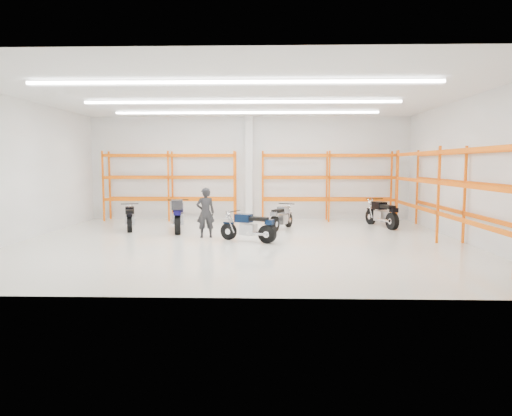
{
  "coord_description": "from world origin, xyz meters",
  "views": [
    {
      "loc": [
        0.85,
        -14.15,
        2.45
      ],
      "look_at": [
        0.45,
        0.5,
        1.03
      ],
      "focal_mm": 32.0,
      "sensor_mm": 36.0,
      "label": 1
    }
  ],
  "objects_px": {
    "motorcycle_main": "(250,228)",
    "standing_man": "(206,213)",
    "motorcycle_back_b": "(178,216)",
    "motorcycle_back_c": "(281,218)",
    "motorcycle_back_d": "(382,214)",
    "motorcycle_back_a": "(130,218)",
    "structural_column": "(249,168)"
  },
  "relations": [
    {
      "from": "motorcycle_back_a",
      "to": "motorcycle_back_c",
      "type": "xyz_separation_m",
      "value": [
        5.6,
        0.28,
        -0.0
      ]
    },
    {
      "from": "motorcycle_back_a",
      "to": "standing_man",
      "type": "height_order",
      "value": "standing_man"
    },
    {
      "from": "motorcycle_back_b",
      "to": "standing_man",
      "type": "height_order",
      "value": "standing_man"
    },
    {
      "from": "motorcycle_main",
      "to": "motorcycle_back_d",
      "type": "bearing_deg",
      "value": 34.38
    },
    {
      "from": "motorcycle_back_c",
      "to": "standing_man",
      "type": "xyz_separation_m",
      "value": [
        -2.55,
        -1.89,
        0.39
      ]
    },
    {
      "from": "motorcycle_main",
      "to": "motorcycle_back_c",
      "type": "height_order",
      "value": "motorcycle_main"
    },
    {
      "from": "motorcycle_back_c",
      "to": "structural_column",
      "type": "bearing_deg",
      "value": 113.03
    },
    {
      "from": "motorcycle_main",
      "to": "motorcycle_back_a",
      "type": "xyz_separation_m",
      "value": [
        -4.56,
        2.4,
        -0.01
      ]
    },
    {
      "from": "structural_column",
      "to": "motorcycle_back_c",
      "type": "bearing_deg",
      "value": -66.97
    },
    {
      "from": "motorcycle_back_a",
      "to": "motorcycle_back_c",
      "type": "height_order",
      "value": "same"
    },
    {
      "from": "motorcycle_back_c",
      "to": "structural_column",
      "type": "distance_m",
      "value": 3.81
    },
    {
      "from": "motorcycle_back_a",
      "to": "structural_column",
      "type": "distance_m",
      "value": 5.74
    },
    {
      "from": "motorcycle_main",
      "to": "motorcycle_back_a",
      "type": "bearing_deg",
      "value": 152.19
    },
    {
      "from": "motorcycle_back_b",
      "to": "structural_column",
      "type": "relative_size",
      "value": 0.53
    },
    {
      "from": "motorcycle_back_a",
      "to": "structural_column",
      "type": "height_order",
      "value": "structural_column"
    },
    {
      "from": "motorcycle_back_c",
      "to": "standing_man",
      "type": "bearing_deg",
      "value": -143.46
    },
    {
      "from": "motorcycle_main",
      "to": "motorcycle_back_d",
      "type": "height_order",
      "value": "motorcycle_back_d"
    },
    {
      "from": "standing_man",
      "to": "structural_column",
      "type": "height_order",
      "value": "structural_column"
    },
    {
      "from": "motorcycle_main",
      "to": "structural_column",
      "type": "xyz_separation_m",
      "value": [
        -0.27,
        5.76,
        1.8
      ]
    },
    {
      "from": "motorcycle_back_c",
      "to": "structural_column",
      "type": "height_order",
      "value": "structural_column"
    },
    {
      "from": "standing_man",
      "to": "motorcycle_back_d",
      "type": "bearing_deg",
      "value": -172.96
    },
    {
      "from": "motorcycle_main",
      "to": "structural_column",
      "type": "relative_size",
      "value": 0.4
    },
    {
      "from": "motorcycle_back_a",
      "to": "structural_column",
      "type": "bearing_deg",
      "value": 38.09
    },
    {
      "from": "motorcycle_back_a",
      "to": "motorcycle_back_b",
      "type": "xyz_separation_m",
      "value": [
        1.87,
        -0.41,
        0.14
      ]
    },
    {
      "from": "structural_column",
      "to": "standing_man",
      "type": "bearing_deg",
      "value": -104.03
    },
    {
      "from": "motorcycle_back_b",
      "to": "motorcycle_back_c",
      "type": "xyz_separation_m",
      "value": [
        3.72,
        0.68,
        -0.14
      ]
    },
    {
      "from": "motorcycle_main",
      "to": "structural_column",
      "type": "bearing_deg",
      "value": 92.69
    },
    {
      "from": "motorcycle_back_b",
      "to": "standing_man",
      "type": "xyz_separation_m",
      "value": [
        1.17,
        -1.21,
        0.25
      ]
    },
    {
      "from": "motorcycle_main",
      "to": "standing_man",
      "type": "xyz_separation_m",
      "value": [
        -1.51,
        0.79,
        0.38
      ]
    },
    {
      "from": "motorcycle_main",
      "to": "structural_column",
      "type": "distance_m",
      "value": 6.04
    },
    {
      "from": "motorcycle_main",
      "to": "motorcycle_back_d",
      "type": "distance_m",
      "value": 6.04
    },
    {
      "from": "motorcycle_back_d",
      "to": "motorcycle_main",
      "type": "bearing_deg",
      "value": -145.62
    }
  ]
}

